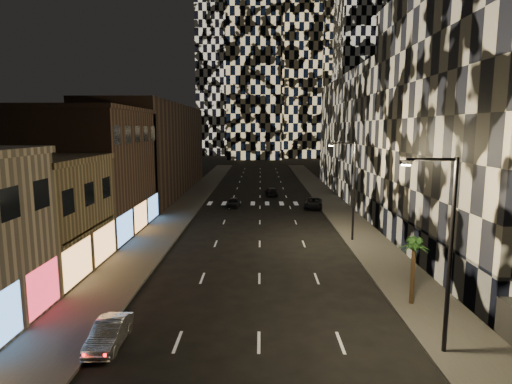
{
  "coord_description": "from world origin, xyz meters",
  "views": [
    {
      "loc": [
        0.07,
        -8.62,
        10.4
      ],
      "look_at": [
        -0.24,
        20.72,
        6.0
      ],
      "focal_mm": 30.0,
      "sensor_mm": 36.0,
      "label": 1
    }
  ],
  "objects_px": {
    "car_silver_parked": "(109,334)",
    "car_dark_oncoming": "(272,192)",
    "palm_tree": "(414,249)",
    "car_dark_midlane": "(234,202)",
    "streetlight_near": "(446,242)",
    "car_dark_rightlane": "(313,203)",
    "streetlight_far": "(351,184)"
  },
  "relations": [
    {
      "from": "car_silver_parked",
      "to": "car_dark_rightlane",
      "type": "xyz_separation_m",
      "value": [
        14.2,
        35.92,
        0.06
      ]
    },
    {
      "from": "car_dark_midlane",
      "to": "car_dark_oncoming",
      "type": "distance_m",
      "value": 11.26
    },
    {
      "from": "car_dark_midlane",
      "to": "car_dark_oncoming",
      "type": "height_order",
      "value": "car_dark_midlane"
    },
    {
      "from": "car_silver_parked",
      "to": "palm_tree",
      "type": "xyz_separation_m",
      "value": [
        16.2,
        4.91,
        2.82
      ]
    },
    {
      "from": "car_dark_midlane",
      "to": "car_dark_oncoming",
      "type": "relative_size",
      "value": 0.87
    },
    {
      "from": "car_silver_parked",
      "to": "palm_tree",
      "type": "distance_m",
      "value": 17.16
    },
    {
      "from": "streetlight_far",
      "to": "car_dark_rightlane",
      "type": "bearing_deg",
      "value": 94.69
    },
    {
      "from": "streetlight_near",
      "to": "palm_tree",
      "type": "relative_size",
      "value": 2.26
    },
    {
      "from": "car_silver_parked",
      "to": "car_dark_oncoming",
      "type": "xyz_separation_m",
      "value": [
        9.02,
        46.52,
        -0.01
      ]
    },
    {
      "from": "streetlight_far",
      "to": "palm_tree",
      "type": "bearing_deg",
      "value": -87.45
    },
    {
      "from": "streetlight_near",
      "to": "car_silver_parked",
      "type": "distance_m",
      "value": 16.27
    },
    {
      "from": "car_silver_parked",
      "to": "palm_tree",
      "type": "bearing_deg",
      "value": 16.21
    },
    {
      "from": "streetlight_near",
      "to": "car_dark_midlane",
      "type": "height_order",
      "value": "streetlight_near"
    },
    {
      "from": "car_dark_oncoming",
      "to": "car_dark_rightlane",
      "type": "distance_m",
      "value": 11.79
    },
    {
      "from": "streetlight_near",
      "to": "streetlight_far",
      "type": "distance_m",
      "value": 20.0
    },
    {
      "from": "streetlight_near",
      "to": "car_dark_rightlane",
      "type": "relative_size",
      "value": 1.83
    },
    {
      "from": "streetlight_far",
      "to": "car_dark_oncoming",
      "type": "distance_m",
      "value": 28.28
    },
    {
      "from": "streetlight_far",
      "to": "car_dark_midlane",
      "type": "xyz_separation_m",
      "value": [
        -11.85,
        17.18,
        -4.72
      ]
    },
    {
      "from": "car_silver_parked",
      "to": "car_dark_oncoming",
      "type": "relative_size",
      "value": 0.89
    },
    {
      "from": "streetlight_near",
      "to": "palm_tree",
      "type": "bearing_deg",
      "value": 83.3
    },
    {
      "from": "streetlight_far",
      "to": "palm_tree",
      "type": "xyz_separation_m",
      "value": [
        0.65,
        -14.51,
        -1.91
      ]
    },
    {
      "from": "car_silver_parked",
      "to": "palm_tree",
      "type": "relative_size",
      "value": 0.95
    },
    {
      "from": "car_dark_rightlane",
      "to": "car_silver_parked",
      "type": "bearing_deg",
      "value": -104.1
    },
    {
      "from": "car_dark_rightlane",
      "to": "palm_tree",
      "type": "height_order",
      "value": "palm_tree"
    },
    {
      "from": "car_dark_oncoming",
      "to": "streetlight_near",
      "type": "bearing_deg",
      "value": 94.55
    },
    {
      "from": "car_silver_parked",
      "to": "car_dark_rightlane",
      "type": "relative_size",
      "value": 0.77
    },
    {
      "from": "car_dark_oncoming",
      "to": "car_dark_midlane",
      "type": "bearing_deg",
      "value": 58.45
    },
    {
      "from": "streetlight_near",
      "to": "car_dark_oncoming",
      "type": "distance_m",
      "value": 47.79
    },
    {
      "from": "car_dark_oncoming",
      "to": "streetlight_far",
      "type": "bearing_deg",
      "value": 100.2
    },
    {
      "from": "car_silver_parked",
      "to": "car_dark_midlane",
      "type": "relative_size",
      "value": 1.02
    },
    {
      "from": "car_dark_rightlane",
      "to": "palm_tree",
      "type": "relative_size",
      "value": 1.23
    },
    {
      "from": "palm_tree",
      "to": "streetlight_near",
      "type": "bearing_deg",
      "value": -96.7
    }
  ]
}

